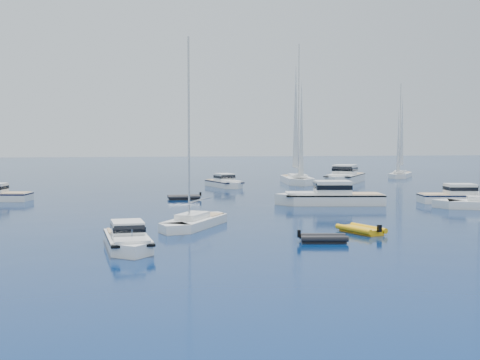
{
  "coord_description": "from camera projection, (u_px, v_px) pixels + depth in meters",
  "views": [
    {
      "loc": [
        -13.55,
        -36.45,
        6.03
      ],
      "look_at": [
        -2.77,
        22.85,
        2.2
      ],
      "focal_mm": 46.16,
      "sensor_mm": 36.0,
      "label": 1
    }
  ],
  "objects": [
    {
      "name": "ground",
      "position": [
        349.0,
        237.0,
        38.6
      ],
      "size": [
        400.0,
        400.0,
        0.0
      ],
      "primitive_type": "plane",
      "color": "#082253",
      "rests_on": "ground"
    },
    {
      "name": "motor_cruiser_near",
      "position": [
        128.0,
        248.0,
        34.59
      ],
      "size": [
        3.0,
        7.67,
        1.96
      ],
      "primitive_type": null,
      "rotation": [
        0.0,
        0.0,
        3.24
      ],
      "color": "white",
      "rests_on": "ground"
    },
    {
      "name": "tender_grey_far",
      "position": [
        184.0,
        199.0,
        63.46
      ],
      "size": [
        3.47,
        1.95,
        0.95
      ],
      "primitive_type": null,
      "rotation": [
        0.0,
        0.0,
        1.58
      ],
      "color": "black",
      "rests_on": "ground"
    },
    {
      "name": "motor_cruiser_far_r",
      "position": [
        462.0,
        203.0,
        60.23
      ],
      "size": [
        9.38,
        4.22,
        2.37
      ],
      "primitive_type": null,
      "rotation": [
        0.0,
        0.0,
        4.55
      ],
      "color": "silver",
      "rests_on": "ground"
    },
    {
      "name": "tender_grey_near",
      "position": [
        323.0,
        242.0,
        36.69
      ],
      "size": [
        3.17,
        2.15,
        0.95
      ],
      "primitive_type": null,
      "rotation": [
        0.0,
        0.0,
        4.54
      ],
      "color": "black",
      "rests_on": "ground"
    },
    {
      "name": "motor_cruiser_centre",
      "position": [
        330.0,
        205.0,
        58.44
      ],
      "size": [
        11.4,
        5.13,
        2.89
      ],
      "primitive_type": null,
      "rotation": [
        0.0,
        0.0,
        1.41
      ],
      "color": "silver",
      "rests_on": "ground"
    },
    {
      "name": "motor_cruiser_horizon",
      "position": [
        225.0,
        187.0,
        80.7
      ],
      "size": [
        4.68,
        8.98,
        2.26
      ],
      "primitive_type": null,
      "rotation": [
        0.0,
        0.0,
        3.39
      ],
      "color": "white",
      "rests_on": "ground"
    },
    {
      "name": "sailboat_sails_r",
      "position": [
        297.0,
        183.0,
        88.13
      ],
      "size": [
        5.08,
        14.07,
        20.22
      ],
      "primitive_type": null,
      "rotation": [
        0.0,
        0.0,
        3.03
      ],
      "color": "silver",
      "rests_on": "ground"
    },
    {
      "name": "sailboat_sails_far",
      "position": [
        400.0,
        177.0,
        102.45
      ],
      "size": [
        8.32,
        10.63,
        15.97
      ],
      "primitive_type": null,
      "rotation": [
        0.0,
        0.0,
        2.56
      ],
      "color": "white",
      "rests_on": "ground"
    },
    {
      "name": "motor_cruiser_distant",
      "position": [
        344.0,
        183.0,
        89.27
      ],
      "size": [
        10.01,
        12.64,
        3.3
      ],
      "primitive_type": null,
      "rotation": [
        0.0,
        0.0,
        2.57
      ],
      "color": "white",
      "rests_on": "ground"
    },
    {
      "name": "tender_yellow",
      "position": [
        361.0,
        233.0,
        40.41
      ],
      "size": [
        2.98,
        3.95,
        0.95
      ],
      "primitive_type": null,
      "rotation": [
        0.0,
        0.0,
        0.33
      ],
      "color": "#EEAA0E",
      "rests_on": "ground"
    },
    {
      "name": "sailboat_fore",
      "position": [
        195.0,
        227.0,
        43.32
      ],
      "size": [
        6.7,
        9.2,
        13.58
      ],
      "primitive_type": null,
      "rotation": [
        0.0,
        0.0,
        2.62
      ],
      "color": "silver",
      "rests_on": "ground"
    }
  ]
}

